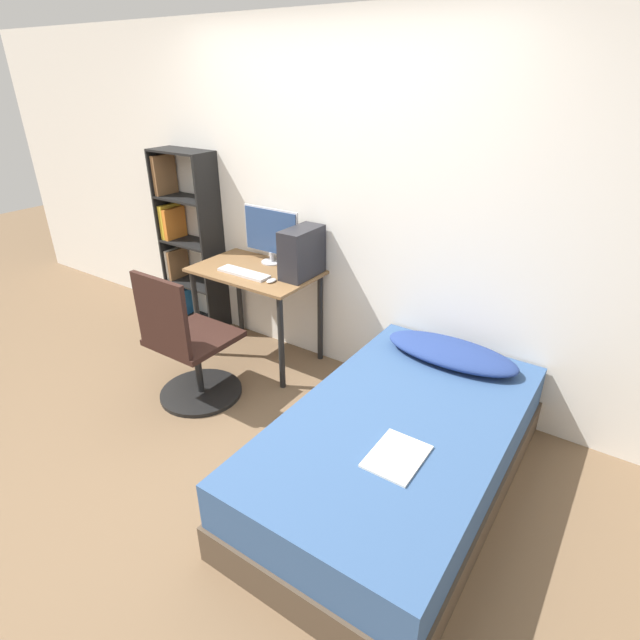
{
  "coord_description": "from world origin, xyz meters",
  "views": [
    {
      "loc": [
        1.96,
        -1.53,
        2.15
      ],
      "look_at": [
        0.4,
        0.75,
        0.75
      ],
      "focal_mm": 28.0,
      "sensor_mm": 36.0,
      "label": 1
    }
  ],
  "objects": [
    {
      "name": "ground_plane",
      "position": [
        0.0,
        0.0,
        0.0
      ],
      "size": [
        14.0,
        14.0,
        0.0
      ],
      "primitive_type": "plane",
      "color": "brown"
    },
    {
      "name": "wall_back",
      "position": [
        0.0,
        1.48,
        1.25
      ],
      "size": [
        8.0,
        0.05,
        2.5
      ],
      "color": "silver",
      "rests_on": "ground_plane"
    },
    {
      "name": "desk",
      "position": [
        -0.47,
        1.15,
        0.64
      ],
      "size": [
        0.97,
        0.6,
        0.77
      ],
      "color": "brown",
      "rests_on": "ground_plane"
    },
    {
      "name": "bookshelf",
      "position": [
        -1.44,
        1.32,
        0.76
      ],
      "size": [
        0.56,
        0.27,
        1.56
      ],
      "color": "black",
      "rests_on": "ground_plane"
    },
    {
      "name": "office_chair",
      "position": [
        -0.48,
        0.42,
        0.38
      ],
      "size": [
        0.59,
        0.59,
        1.0
      ],
      "color": "black",
      "rests_on": "ground_plane"
    },
    {
      "name": "bed",
      "position": [
        1.11,
        0.48,
        0.24
      ],
      "size": [
        1.12,
        1.95,
        0.48
      ],
      "color": "#4C3D2D",
      "rests_on": "ground_plane"
    },
    {
      "name": "pillow",
      "position": [
        1.11,
        1.19,
        0.54
      ],
      "size": [
        0.85,
        0.36,
        0.11
      ],
      "color": "navy",
      "rests_on": "bed"
    },
    {
      "name": "magazine",
      "position": [
        1.23,
        0.19,
        0.49
      ],
      "size": [
        0.24,
        0.32,
        0.01
      ],
      "color": "silver",
      "rests_on": "bed"
    },
    {
      "name": "monitor",
      "position": [
        -0.46,
        1.35,
        1.0
      ],
      "size": [
        0.52,
        0.17,
        0.43
      ],
      "color": "#B7B7BC",
      "rests_on": "desk"
    },
    {
      "name": "keyboard",
      "position": [
        -0.48,
        1.03,
        0.78
      ],
      "size": [
        0.43,
        0.12,
        0.02
      ],
      "color": "silver",
      "rests_on": "desk"
    },
    {
      "name": "pc_tower",
      "position": [
        -0.1,
        1.25,
        0.95
      ],
      "size": [
        0.18,
        0.36,
        0.36
      ],
      "color": "#232328",
      "rests_on": "desk"
    },
    {
      "name": "mouse",
      "position": [
        -0.21,
        1.03,
        0.78
      ],
      "size": [
        0.06,
        0.09,
        0.02
      ],
      "color": "silver",
      "rests_on": "desk"
    }
  ]
}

